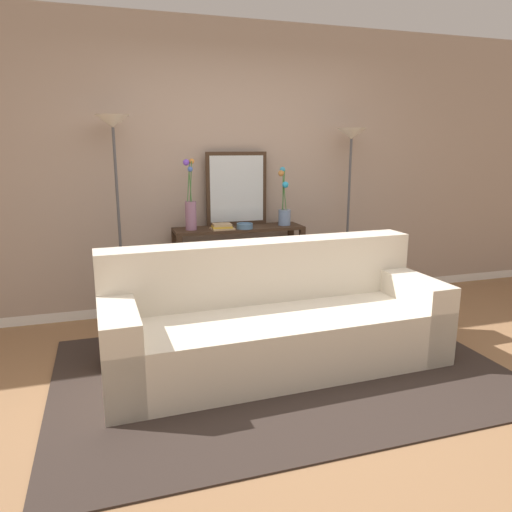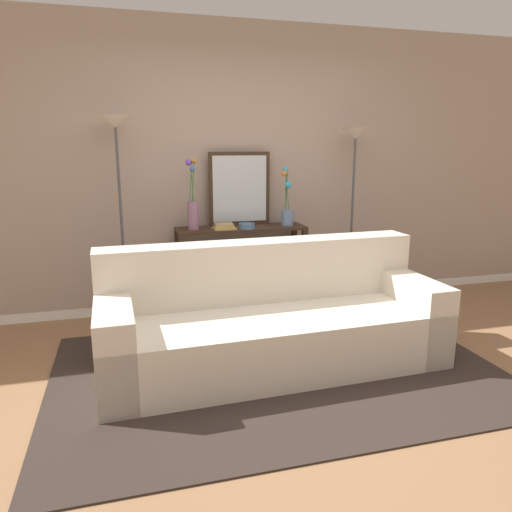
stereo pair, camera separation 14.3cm
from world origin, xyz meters
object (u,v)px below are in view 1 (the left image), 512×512
floor_lamp_left (115,163)px  vase_tall_flowers (191,209)px  vase_short_flowers (284,207)px  floor_lamp_right (350,168)px  book_stack (222,227)px  book_row_under_console (200,310)px  wall_mirror (237,189)px  fruit_bowl (245,226)px  console_table (239,255)px  couch (274,323)px

floor_lamp_left → vase_tall_flowers: size_ratio=2.88×
vase_tall_flowers → vase_short_flowers: 0.90m
floor_lamp_right → vase_short_flowers: 0.77m
vase_short_flowers → book_stack: 0.65m
book_row_under_console → wall_mirror: bearing=19.0°
vase_short_flowers → fruit_bowl: bearing=-168.4°
vase_tall_flowers → console_table: bearing=1.2°
console_table → book_stack: size_ratio=5.74×
floor_lamp_right → vase_short_flowers: (-0.68, 0.02, -0.37)m
vase_tall_flowers → book_stack: bearing=-14.2°
couch → floor_lamp_right: 1.95m
floor_lamp_right → book_stack: bearing=-178.4°
book_stack → floor_lamp_left: bearing=177.6°
floor_lamp_left → floor_lamp_right: bearing=0.0°
wall_mirror → floor_lamp_left: bearing=-170.7°
vase_short_flowers → vase_tall_flowers: bearing=179.6°
floor_lamp_left → book_stack: floor_lamp_left is taller
wall_mirror → fruit_bowl: size_ratio=4.61×
floor_lamp_right → vase_tall_flowers: size_ratio=2.75×
vase_short_flowers → book_row_under_console: 1.27m
wall_mirror → vase_tall_flowers: bearing=-162.5°
couch → fruit_bowl: 1.20m
wall_mirror → book_row_under_console: bearing=-161.0°
fruit_bowl → console_table: bearing=105.6°
floor_lamp_right → wall_mirror: size_ratio=2.53×
console_table → fruit_bowl: bearing=-74.4°
console_table → wall_mirror: (0.02, 0.14, 0.62)m
couch → vase_tall_flowers: 1.41m
vase_tall_flowers → book_stack: (0.27, -0.07, -0.17)m
fruit_bowl → book_stack: (-0.21, 0.02, -0.00)m
wall_mirror → vase_short_flowers: wall_mirror is taller
floor_lamp_left → vase_tall_flowers: bearing=2.9°
vase_tall_flowers → book_row_under_console: vase_tall_flowers is taller
floor_lamp_left → vase_short_flowers: bearing=0.9°
floor_lamp_left → book_stack: 1.07m
console_table → vase_short_flowers: bearing=-2.1°
wall_mirror → book_stack: (-0.20, -0.22, -0.32)m
wall_mirror → book_stack: size_ratio=3.26×
couch → book_row_under_console: bearing=105.7°
console_table → floor_lamp_left: (-1.08, -0.04, 0.87)m
book_row_under_console → fruit_bowl: bearing=-13.8°
floor_lamp_right → vase_short_flowers: floor_lamp_right is taller
floor_lamp_right → fruit_bowl: bearing=-176.8°
wall_mirror → book_row_under_console: size_ratio=3.10×
floor_lamp_left → vase_short_flowers: 1.59m
book_stack → book_row_under_console: 0.84m
console_table → couch: bearing=-93.0°
vase_tall_flowers → book_stack: 0.33m
wall_mirror → vase_short_flowers: size_ratio=1.25×
fruit_bowl → book_stack: book_stack is taller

